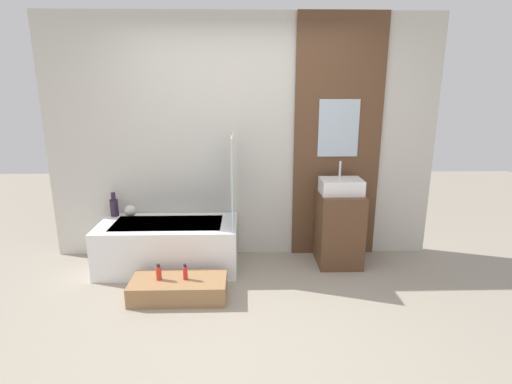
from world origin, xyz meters
name	(u,v)px	position (x,y,z in m)	size (l,w,h in m)	color
ground_plane	(243,332)	(0.00, 0.00, 0.00)	(12.00, 12.00, 0.00)	gray
wall_tiled_back	(242,140)	(0.00, 1.58, 1.30)	(4.20, 0.06, 2.60)	beige
wall_wood_accent	(338,140)	(1.03, 1.53, 1.31)	(0.94, 0.04, 2.60)	brown
bathtub	(169,245)	(-0.78, 1.18, 0.25)	(1.42, 0.69, 0.50)	white
glass_shower_screen	(233,180)	(-0.10, 1.16, 0.95)	(0.01, 0.60, 0.91)	silver
wooden_step_bench	(179,288)	(-0.58, 0.55, 0.09)	(0.86, 0.40, 0.18)	#997047
vanity_cabinet	(339,229)	(1.03, 1.26, 0.39)	(0.45, 0.50, 0.78)	brown
sink	(341,186)	(1.03, 1.26, 0.86)	(0.43, 0.31, 0.33)	white
vase_tall_dark	(114,206)	(-1.40, 1.44, 0.60)	(0.09, 0.09, 0.26)	#2D1E33
vase_round_light	(130,211)	(-1.22, 1.42, 0.56)	(0.13, 0.13, 0.13)	silver
bottle_soap_primary	(159,273)	(-0.75, 0.55, 0.25)	(0.05, 0.05, 0.15)	red
bottle_soap_secondary	(185,273)	(-0.52, 0.55, 0.25)	(0.04, 0.04, 0.15)	red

